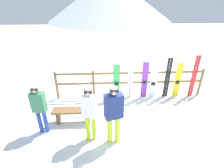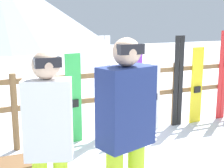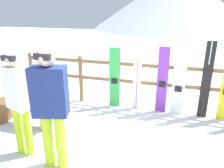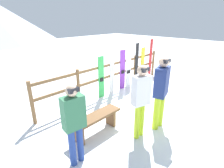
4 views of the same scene
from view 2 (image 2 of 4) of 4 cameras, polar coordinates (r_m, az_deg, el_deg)
The scene contains 10 objects.
fence at distance 5.24m, azimuth -1.58°, elevation -2.14°, with size 5.88×0.10×1.18m.
person_navy at distance 2.72m, azimuth 2.56°, elevation -7.75°, with size 0.53×0.38×1.82m.
person_white at distance 2.64m, azimuth -11.45°, elevation -9.31°, with size 0.43×0.33×1.73m.
snowboard_green at distance 5.00m, azimuth -7.03°, elevation -2.74°, with size 0.26×0.07×1.45m.
ski_pair_white at distance 5.15m, azimuth -1.37°, elevation -0.69°, with size 0.20×0.02×1.71m.
snowboard_purple at distance 5.41m, azimuth 4.24°, elevation -1.19°, with size 0.24×0.08×1.52m.
snowboard_white at distance 5.60m, azimuth 7.43°, elevation -1.67°, with size 0.28×0.07×1.36m.
ski_pair_black at distance 5.87m, azimuth 12.03°, elevation 0.45°, with size 0.19×0.02×1.68m.
snowboard_yellow at distance 6.15m, azimuth 15.22°, elevation -0.31°, with size 0.26×0.06×1.46m.
ski_pair_red at distance 6.54m, azimuth 19.56°, elevation 1.49°, with size 0.20×0.02×1.76m.
Camera 2 is at (-1.94, -2.78, 1.96)m, focal length 50.00 mm.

